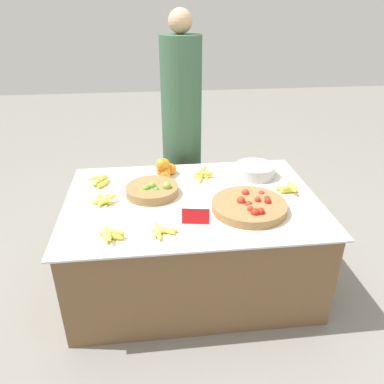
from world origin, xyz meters
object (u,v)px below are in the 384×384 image
Objects in this scene: tomato_basket at (250,206)px; price_sign at (196,216)px; lime_bowl at (152,190)px; metal_bowl at (255,170)px; vendor_person at (182,132)px.

tomato_basket is 0.36m from price_sign.
lime_bowl is 0.75× the size of tomato_basket.
price_sign is at bearing -130.15° from metal_bowl.
metal_bowl is 1.84× the size of price_sign.
vendor_person reaches higher than price_sign.
price_sign reaches higher than tomato_basket.
tomato_basket is 1.59× the size of metal_bowl.
lime_bowl is at bearing 154.65° from tomato_basket.
tomato_basket is at bearing 27.97° from price_sign.
lime_bowl is 2.21× the size of price_sign.
tomato_basket is 2.92× the size of price_sign.
lime_bowl is 1.20× the size of metal_bowl.
vendor_person is at bearing 97.78° from price_sign.
vendor_person is (-0.48, 0.56, 0.12)m from metal_bowl.
price_sign reaches higher than metal_bowl.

